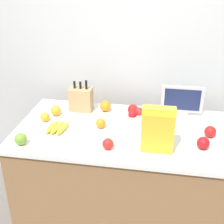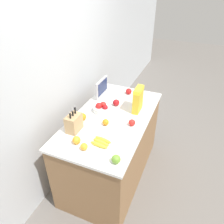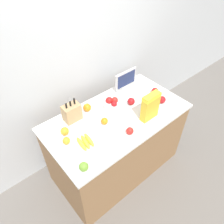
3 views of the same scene
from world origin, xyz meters
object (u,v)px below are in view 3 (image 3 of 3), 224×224
object	(u,v)px
apple_near_bananas	(155,91)
banana_bunch	(85,142)
apple_middle	(131,101)
orange_mid_left	(65,131)
orange_near_bowl	(66,141)
small_monitor	(126,79)
orange_back_center	(104,121)
fruit_bowl	(113,103)
apple_leftmost	(130,131)
knife_block	(72,112)
apple_front	(162,100)
orange_front_center	(87,107)
apple_rear	(84,167)
cereal_box	(150,106)

from	to	relation	value
apple_near_bananas	banana_bunch	bearing A→B (deg)	-175.68
apple_middle	orange_mid_left	world-z (taller)	apple_middle
banana_bunch	orange_near_bowl	xyz separation A→B (m)	(-0.13, 0.11, 0.02)
apple_middle	small_monitor	bearing A→B (deg)	59.24
small_monitor	orange_back_center	bearing A→B (deg)	-151.96
apple_near_bananas	orange_back_center	xyz separation A→B (m)	(-0.76, 0.01, -0.00)
fruit_bowl	apple_middle	xyz separation A→B (m)	(0.18, -0.11, -0.00)
apple_leftmost	orange_back_center	bearing A→B (deg)	110.79
apple_near_bananas	orange_near_bowl	xyz separation A→B (m)	(-1.19, 0.03, -0.00)
small_monitor	orange_back_center	world-z (taller)	small_monitor
banana_bunch	orange_mid_left	size ratio (longest dim) A/B	2.38
knife_block	orange_near_bowl	world-z (taller)	knife_block
apple_front	orange_front_center	distance (m)	0.84
apple_middle	orange_front_center	size ratio (longest dim) A/B	0.94
apple_leftmost	orange_front_center	distance (m)	0.55
knife_block	orange_mid_left	bearing A→B (deg)	-143.49
orange_near_bowl	small_monitor	bearing A→B (deg)	15.66
fruit_bowl	apple_rear	bearing A→B (deg)	-146.86
banana_bunch	apple_near_bananas	xyz separation A→B (m)	(1.05, 0.08, 0.02)
fruit_bowl	orange_near_bowl	distance (m)	0.67
banana_bunch	apple_near_bananas	bearing A→B (deg)	4.32
banana_bunch	orange_front_center	bearing A→B (deg)	52.20
cereal_box	apple_middle	size ratio (longest dim) A/B	3.65
fruit_bowl	apple_middle	distance (m)	0.21
banana_bunch	apple_rear	world-z (taller)	apple_rear
knife_block	fruit_bowl	size ratio (longest dim) A/B	1.30
cereal_box	apple_near_bananas	size ratio (longest dim) A/B	3.74
small_monitor	banana_bunch	size ratio (longest dim) A/B	1.65
cereal_box	apple_leftmost	bearing A→B (deg)	-174.18
orange_front_center	orange_near_bowl	xyz separation A→B (m)	(-0.41, -0.25, -0.01)
knife_block	apple_rear	world-z (taller)	knife_block
cereal_box	orange_front_center	size ratio (longest dim) A/B	3.45
cereal_box	banana_bunch	distance (m)	0.73
apple_front	apple_rear	distance (m)	1.17
cereal_box	apple_near_bananas	xyz separation A→B (m)	(0.35, 0.22, -0.12)
apple_near_bananas	apple_leftmost	bearing A→B (deg)	-158.50
orange_back_center	orange_front_center	size ratio (longest dim) A/B	0.82
apple_middle	orange_near_bowl	distance (m)	0.84
banana_bunch	apple_middle	world-z (taller)	apple_middle
orange_front_center	banana_bunch	bearing A→B (deg)	-127.80
small_monitor	banana_bunch	distance (m)	0.96
small_monitor	orange_near_bowl	world-z (taller)	small_monitor
apple_front	orange_mid_left	world-z (taller)	apple_front
fruit_bowl	apple_near_bananas	distance (m)	0.55
apple_leftmost	apple_front	xyz separation A→B (m)	(0.60, 0.10, 0.00)
cereal_box	orange_front_center	xyz separation A→B (m)	(-0.42, 0.50, -0.12)
apple_near_bananas	apple_rear	bearing A→B (deg)	-166.10
small_monitor	orange_back_center	distance (m)	0.65
orange_back_center	orange_near_bowl	size ratio (longest dim) A/B	1.01
fruit_bowl	apple_leftmost	bearing A→B (deg)	-107.74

